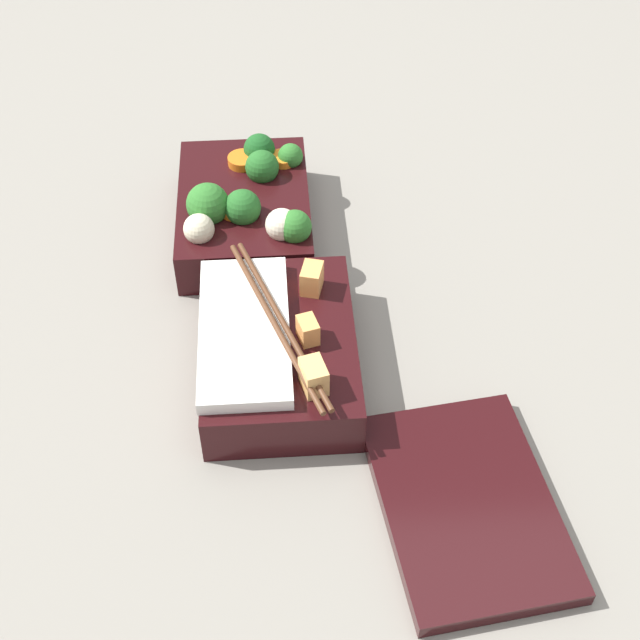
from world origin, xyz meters
The scene contains 4 objects.
ground_plane centered at (0.00, 0.00, 0.00)m, with size 3.00×3.00×0.00m, color gray.
bento_tray_vegetable centered at (-0.10, 0.00, 0.03)m, with size 0.19×0.13×0.08m.
bento_tray_rice centered at (0.09, 0.03, 0.03)m, with size 0.20×0.13×0.07m.
bento_lid centered at (0.24, 0.17, 0.01)m, with size 0.19×0.13×0.01m, color black.
Camera 1 is at (0.61, 0.03, 0.60)m, focal length 50.00 mm.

